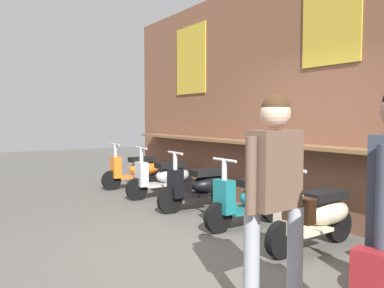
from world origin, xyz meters
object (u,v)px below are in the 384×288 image
Objects in this scene: scooter_teal at (251,198)px; scooter_cream at (316,215)px; scooter_black at (201,186)px; shopper_browsing at (276,182)px; scooter_silver at (165,176)px; scooter_orange at (137,169)px.

scooter_cream is (1.10, -0.00, 0.00)m from scooter_teal.
scooter_black is 0.84× the size of shopper_browsing.
shopper_browsing is at bearing 27.82° from scooter_cream.
scooter_silver is 2.43m from scooter_teal.
scooter_orange is at bearing -86.53° from scooter_black.
scooter_cream is (3.53, 0.00, 0.00)m from scooter_silver.
shopper_browsing reaches higher than scooter_silver.
scooter_teal and scooter_cream have the same top height.
scooter_teal is 0.84× the size of shopper_browsing.
scooter_cream is at bearing -64.47° from shopper_browsing.
scooter_silver is 0.84× the size of shopper_browsing.
scooter_teal is at bearing -41.62° from shopper_browsing.
shopper_browsing is (4.38, -1.52, 0.63)m from scooter_silver.
scooter_silver is at bearing -90.76° from scooter_teal.
scooter_silver is 3.53m from scooter_cream.
scooter_orange is 1.00× the size of scooter_cream.
scooter_orange is 4.75m from scooter_cream.
scooter_black is 2.32m from scooter_cream.
scooter_black is 1.22m from scooter_teal.
shopper_browsing is (1.96, -1.52, 0.63)m from scooter_teal.
scooter_black is at bearing -29.37° from shopper_browsing.
scooter_teal is 2.56m from shopper_browsing.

